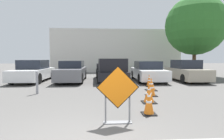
# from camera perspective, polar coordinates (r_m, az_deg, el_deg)

# --- Properties ---
(ground_plane) EXTENTS (96.00, 96.00, 0.00)m
(ground_plane) POSITION_cam_1_polar(r_m,az_deg,el_deg) (13.01, -4.80, -3.42)
(ground_plane) COLOR #565451
(road_closed_sign) EXTENTS (1.06, 0.20, 1.44)m
(road_closed_sign) POSITION_cam_1_polar(r_m,az_deg,el_deg) (4.33, 1.90, -7.29)
(road_closed_sign) COLOR black
(road_closed_sign) RESTS_ON ground_plane
(traffic_cone_nearest) EXTENTS (0.40, 0.40, 0.74)m
(traffic_cone_nearest) POSITION_cam_1_polar(r_m,az_deg,el_deg) (5.24, 11.97, -10.17)
(traffic_cone_nearest) COLOR black
(traffic_cone_nearest) RESTS_ON ground_plane
(traffic_cone_second) EXTENTS (0.50, 0.50, 0.67)m
(traffic_cone_second) POSITION_cam_1_polar(r_m,az_deg,el_deg) (6.59, 11.96, -7.64)
(traffic_cone_second) COLOR black
(traffic_cone_second) RESTS_ON ground_plane
(traffic_cone_third) EXTENTS (0.46, 0.46, 0.73)m
(traffic_cone_third) POSITION_cam_1_polar(r_m,az_deg,el_deg) (7.76, 12.72, -5.70)
(traffic_cone_third) COLOR black
(traffic_cone_third) RESTS_ON ground_plane
(traffic_cone_fourth) EXTENTS (0.54, 0.54, 0.66)m
(traffic_cone_fourth) POSITION_cam_1_polar(r_m,az_deg,el_deg) (9.12, 12.65, -4.53)
(traffic_cone_fourth) COLOR black
(traffic_cone_fourth) RESTS_ON ground_plane
(traffic_cone_fifth) EXTENTS (0.39, 0.39, 0.72)m
(traffic_cone_fifth) POSITION_cam_1_polar(r_m,az_deg,el_deg) (10.38, 11.99, -3.34)
(traffic_cone_fifth) COLOR black
(traffic_cone_fifth) RESTS_ON ground_plane
(parked_car_nearest) EXTENTS (1.91, 4.65, 1.52)m
(parked_car_nearest) POSITION_cam_1_polar(r_m,az_deg,el_deg) (13.66, -24.23, -0.44)
(parked_car_nearest) COLOR white
(parked_car_nearest) RESTS_ON ground_plane
(parked_car_second) EXTENTS (1.82, 4.67, 1.46)m
(parked_car_second) POSITION_cam_1_polar(r_m,az_deg,el_deg) (12.83, -12.86, -0.50)
(parked_car_second) COLOR slate
(parked_car_second) RESTS_ON ground_plane
(pickup_truck) EXTENTS (2.22, 5.42, 1.62)m
(pickup_truck) POSITION_cam_1_polar(r_m,az_deg,el_deg) (12.66, -0.42, -0.27)
(pickup_truck) COLOR black
(pickup_truck) RESTS_ON ground_plane
(parked_car_third) EXTENTS (2.01, 4.70, 1.43)m
(parked_car_third) POSITION_cam_1_polar(r_m,az_deg,el_deg) (13.14, 11.56, -0.50)
(parked_car_third) COLOR white
(parked_car_third) RESTS_ON ground_plane
(parked_car_fourth) EXTENTS (1.81, 4.27, 1.53)m
(parked_car_fourth) POSITION_cam_1_polar(r_m,az_deg,el_deg) (13.83, 22.97, -0.38)
(parked_car_fourth) COLOR #A39984
(parked_car_fourth) RESTS_ON ground_plane
(bollard_nearest) EXTENTS (0.12, 0.12, 1.06)m
(bollard_nearest) POSITION_cam_1_polar(r_m,az_deg,el_deg) (8.68, -23.29, -3.56)
(bollard_nearest) COLOR gray
(bollard_nearest) RESTS_ON ground_plane
(building_facade_backdrop) EXTENTS (15.57, 5.00, 5.13)m
(building_facade_backdrop) POSITION_cam_1_polar(r_m,az_deg,el_deg) (23.21, 1.07, 6.06)
(building_facade_backdrop) COLOR beige
(building_facade_backdrop) RESTS_ON ground_plane
(street_tree_behind_lot) EXTENTS (5.41, 5.41, 7.37)m
(street_tree_behind_lot) POSITION_cam_1_polar(r_m,az_deg,el_deg) (18.33, 25.51, 12.93)
(street_tree_behind_lot) COLOR #513823
(street_tree_behind_lot) RESTS_ON ground_plane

